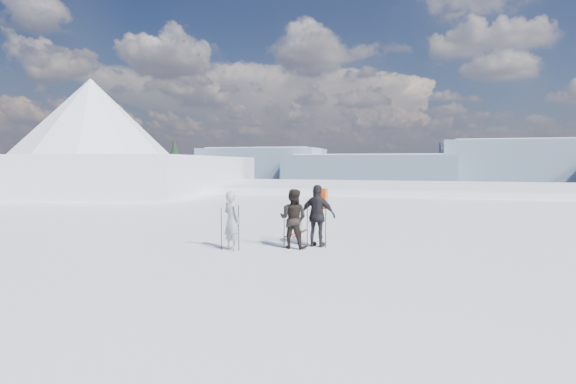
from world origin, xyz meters
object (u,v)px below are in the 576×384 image
object	(u,v)px
skis_loose	(298,233)
skier_dark	(293,219)
skier_grey	(232,221)
skier_pack	(318,216)

from	to	relation	value
skis_loose	skier_dark	bearing A→B (deg)	-79.17
skier_grey	skier_dark	distance (m)	1.80
skier_pack	skier_grey	bearing A→B (deg)	34.33
skier_dark	skis_loose	size ratio (longest dim) A/B	1.03
skier_dark	skier_pack	world-z (taller)	skier_pack
skier_grey	skis_loose	xyz separation A→B (m)	(1.15, 3.30, -0.84)
skier_grey	skis_loose	size ratio (longest dim) A/B	1.01
skier_dark	skis_loose	world-z (taller)	skier_dark
skier_grey	skis_loose	world-z (taller)	skier_grey
skier_dark	skis_loose	bearing A→B (deg)	-72.48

